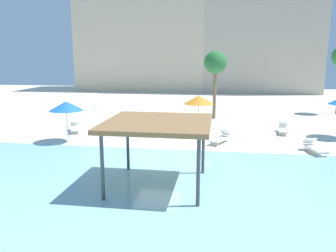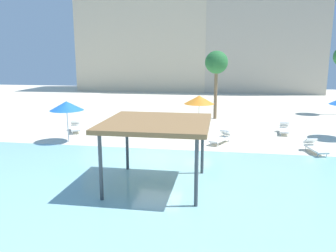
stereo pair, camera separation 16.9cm
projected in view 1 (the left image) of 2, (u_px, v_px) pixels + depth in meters
ground_plane at (158, 157)px, 17.99m from camera, size 80.00×80.00×0.00m
lagoon_water at (134, 197)px, 12.91m from camera, size 44.00×13.50×0.04m
shade_pavilion at (158, 125)px, 13.54m from camera, size 4.21×4.21×2.75m
beach_umbrella_blue_1 at (66, 106)px, 20.71m from camera, size 2.07×2.07×2.57m
beach_umbrella_orange_2 at (199, 100)px, 22.75m from camera, size 2.04×2.04×2.68m
lounge_chair_1 at (221, 138)px, 20.94m from camera, size 1.39×1.96×0.74m
lounge_chair_2 at (283, 128)px, 23.55m from camera, size 0.87×1.96×0.74m
lounge_chair_3 at (75, 127)px, 24.01m from camera, size 1.35×1.97×0.74m
lounge_chair_4 at (314, 147)px, 18.83m from camera, size 0.97×1.98×0.74m
palm_tree_0 at (215, 64)px, 28.10m from camera, size 1.90×1.90×5.70m
hotel_block_0 at (143, 35)px, 52.18m from camera, size 19.15×8.93×16.86m
hotel_block_1 at (252, 18)px, 49.27m from camera, size 19.23×8.73×21.38m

